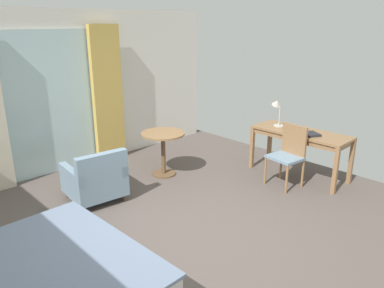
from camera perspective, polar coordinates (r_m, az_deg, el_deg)
The scene contains 10 objects.
ground at distance 4.51m, azimuth -2.13°, elevation -14.86°, with size 6.79×6.61×0.10m, color #564C47.
wall_back at distance 6.50m, azimuth -20.50°, elevation 7.26°, with size 6.39×0.12×2.61m, color silver.
balcony_glass_door at distance 6.41m, azimuth -20.93°, elevation 5.65°, with size 1.57×0.02×2.30m, color silver.
curtain_panel_right at distance 6.76m, azimuth -12.78°, elevation 7.32°, with size 0.56×0.10×2.38m, color tan.
writing_desk at distance 6.21m, azimuth 16.24°, elevation 1.10°, with size 0.62×1.55×0.75m.
desk_chair at distance 5.84m, azimuth 14.55°, elevation -1.17°, with size 0.46×0.51×0.94m.
desk_lamp at distance 6.45m, azimuth 12.88°, elevation 5.47°, with size 0.28×0.31×0.45m.
closed_book at distance 6.02m, azimuth 17.72°, elevation 1.46°, with size 0.21×0.24×0.03m, color #232328.
armchair_by_window at distance 5.39m, azimuth -14.49°, elevation -5.29°, with size 0.78×0.79×0.77m.
round_cafe_table at distance 6.05m, azimuth -4.43°, elevation 0.05°, with size 0.70×0.70×0.72m.
Camera 1 is at (-2.48, -2.85, 2.41)m, focal length 34.95 mm.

